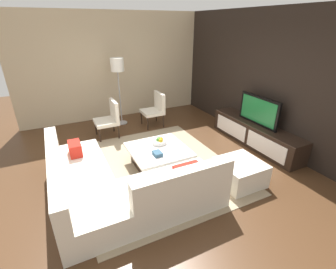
# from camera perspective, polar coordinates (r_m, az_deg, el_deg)

# --- Properties ---
(ground_plane) EXTENTS (14.00, 14.00, 0.00)m
(ground_plane) POSITION_cam_1_polar(r_m,az_deg,el_deg) (4.56, -2.85, -8.35)
(ground_plane) COLOR #4C301C
(feature_wall_back) EXTENTS (6.40, 0.12, 2.80)m
(feature_wall_back) POSITION_cam_1_polar(r_m,az_deg,el_deg) (5.57, 23.80, 11.47)
(feature_wall_back) COLOR black
(feature_wall_back) RESTS_ON ground
(side_wall_left) EXTENTS (0.12, 5.20, 2.80)m
(side_wall_left) POSITION_cam_1_polar(r_m,az_deg,el_deg) (7.01, -12.39, 15.34)
(side_wall_left) COLOR #C6B28E
(side_wall_left) RESTS_ON ground
(area_rug) EXTENTS (3.17, 2.73, 0.01)m
(area_rug) POSITION_cam_1_polar(r_m,az_deg,el_deg) (4.63, -3.35, -7.69)
(area_rug) COLOR tan
(area_rug) RESTS_ON ground
(media_console) EXTENTS (2.32, 0.49, 0.50)m
(media_console) POSITION_cam_1_polar(r_m,az_deg,el_deg) (5.69, 19.81, 0.08)
(media_console) COLOR black
(media_console) RESTS_ON ground
(television) EXTENTS (1.05, 0.06, 0.61)m
(television) POSITION_cam_1_polar(r_m,az_deg,el_deg) (5.50, 20.64, 5.32)
(television) COLOR black
(television) RESTS_ON media_console
(sectional_couch) EXTENTS (2.37, 2.31, 0.80)m
(sectional_couch) POSITION_cam_1_polar(r_m,az_deg,el_deg) (3.79, -12.45, -11.71)
(sectional_couch) COLOR silver
(sectional_couch) RESTS_ON ground
(coffee_table) EXTENTS (1.05, 1.04, 0.38)m
(coffee_table) POSITION_cam_1_polar(r_m,az_deg,el_deg) (4.56, -2.25, -5.32)
(coffee_table) COLOR black
(coffee_table) RESTS_ON ground
(accent_chair_near) EXTENTS (0.56, 0.52, 0.87)m
(accent_chair_near) POSITION_cam_1_polar(r_m,az_deg,el_deg) (5.84, -13.61, 4.08)
(accent_chair_near) COLOR black
(accent_chair_near) RESTS_ON ground
(floor_lamp) EXTENTS (0.33, 0.33, 1.72)m
(floor_lamp) POSITION_cam_1_polar(r_m,az_deg,el_deg) (6.34, -11.86, 14.98)
(floor_lamp) COLOR #A5A5AA
(floor_lamp) RESTS_ON ground
(ottoman) EXTENTS (0.70, 0.70, 0.40)m
(ottoman) POSITION_cam_1_polar(r_m,az_deg,el_deg) (4.30, 16.56, -8.57)
(ottoman) COLOR silver
(ottoman) RESTS_ON ground
(fruit_bowl) EXTENTS (0.28, 0.28, 0.13)m
(fruit_bowl) POSITION_cam_1_polar(r_m,az_deg,el_deg) (4.64, -2.05, -1.62)
(fruit_bowl) COLOR silver
(fruit_bowl) RESTS_ON coffee_table
(accent_chair_far) EXTENTS (0.54, 0.52, 0.87)m
(accent_chair_far) POSITION_cam_1_polar(r_m,az_deg,el_deg) (6.34, -3.00, 6.40)
(accent_chair_far) COLOR black
(accent_chair_far) RESTS_ON ground
(book_stack) EXTENTS (0.19, 0.14, 0.07)m
(book_stack) POSITION_cam_1_polar(r_m,az_deg,el_deg) (4.24, -2.48, -4.53)
(book_stack) COLOR #2D516B
(book_stack) RESTS_ON coffee_table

